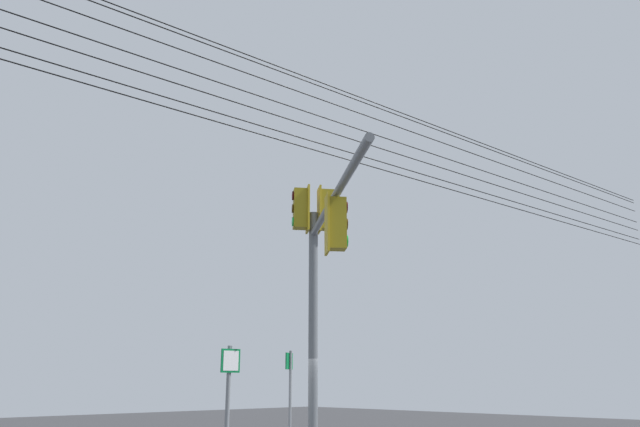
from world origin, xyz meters
TOP-DOWN VIEW (x-y plane):
  - signal_mast_assembly at (0.39, -1.64)m, footprint 3.71×4.86m
  - route_sign_primary at (-2.17, -2.22)m, footprint 0.32×0.12m
  - route_sign_secondary at (1.92, 0.94)m, footprint 0.34×0.17m
  - overhead_wire_span at (2.25, -1.03)m, footprint 29.05×3.25m

SIDE VIEW (x-z plane):
  - route_sign_primary at x=-2.17m, z-range 0.27..2.86m
  - route_sign_secondary at x=1.92m, z-range 0.31..3.08m
  - signal_mast_assembly at x=0.39m, z-range 1.32..7.59m
  - overhead_wire_span at x=2.25m, z-range 7.19..9.01m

